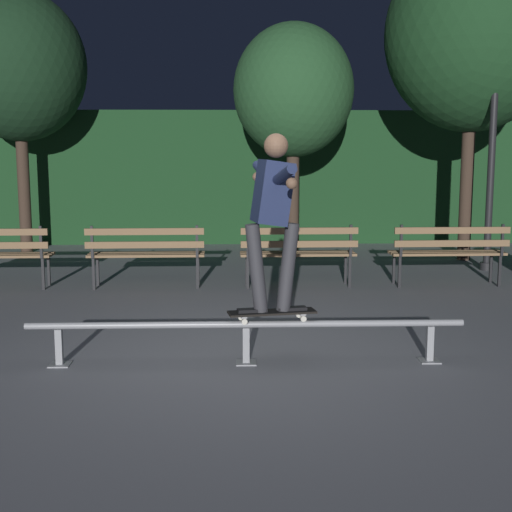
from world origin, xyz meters
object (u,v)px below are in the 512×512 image
at_px(park_bench_left_center, 146,250).
at_px(lamp_post_right, 494,111).
at_px(tree_far_left, 18,67).
at_px(tree_behind_benches, 293,91).
at_px(tree_far_right, 473,35).
at_px(park_bench_right_center, 298,249).
at_px(skateboard, 272,313).
at_px(skateboarder, 273,207).
at_px(park_bench_rightmost, 449,248).
at_px(grind_rail, 246,331).

bearing_deg(park_bench_left_center, lamp_post_right, 14.11).
distance_m(tree_far_left, lamp_post_right, 8.21).
relative_size(tree_behind_benches, tree_far_right, 0.75).
bearing_deg(park_bench_right_center, skateboard, -99.10).
relative_size(skateboarder, tree_far_right, 0.29).
xyz_separation_m(skateboarder, tree_far_left, (-4.18, 7.04, 1.96)).
bearing_deg(park_bench_rightmost, skateboarder, -127.12).
relative_size(park_bench_left_center, park_bench_right_center, 1.00).
bearing_deg(skateboarder, park_bench_right_center, 80.95).
bearing_deg(park_bench_left_center, tree_far_left, 126.76).
xyz_separation_m(park_bench_left_center, tree_far_right, (5.19, 2.36, 3.24)).
bearing_deg(park_bench_left_center, tree_behind_benches, 51.41).
bearing_deg(tree_far_right, park_bench_left_center, -155.53).
height_order(park_bench_right_center, tree_far_left, tree_far_left).
height_order(park_bench_rightmost, tree_far_left, tree_far_left).
height_order(skateboard, park_bench_left_center, park_bench_left_center).
bearing_deg(tree_behind_benches, park_bench_left_center, -128.59).
relative_size(grind_rail, tree_behind_benches, 0.96).
bearing_deg(tree_far_right, park_bench_rightmost, -112.94).
height_order(park_bench_left_center, lamp_post_right, lamp_post_right).
height_order(skateboard, tree_far_right, tree_far_right).
bearing_deg(grind_rail, park_bench_right_center, 77.26).
xyz_separation_m(skateboarder, park_bench_right_center, (0.56, 3.51, -0.86)).
bearing_deg(park_bench_rightmost, grind_rail, -129.47).
bearing_deg(skateboarder, tree_behind_benches, 83.55).
relative_size(park_bench_right_center, park_bench_rightmost, 1.00).
height_order(skateboarder, park_bench_rightmost, skateboarder).
bearing_deg(park_bench_right_center, tree_behind_benches, 86.81).
bearing_deg(lamp_post_right, park_bench_left_center, -165.89).
distance_m(park_bench_rightmost, tree_far_right, 4.13).
bearing_deg(park_bench_rightmost, skateboard, -127.15).
xyz_separation_m(skateboard, park_bench_left_center, (-1.53, 3.51, 0.08)).
relative_size(skateboard, skateboarder, 0.51).
bearing_deg(grind_rail, park_bench_rightmost, 50.53).
height_order(skateboarder, tree_far_left, tree_far_left).
bearing_deg(skateboard, tree_far_left, 120.66).
distance_m(tree_far_left, tree_far_right, 7.93).
bearing_deg(skateboard, grind_rail, 180.00).
bearing_deg(park_bench_rightmost, tree_far_left, 152.64).
distance_m(skateboarder, tree_far_left, 8.42).
bearing_deg(park_bench_rightmost, tree_behind_benches, 124.48).
bearing_deg(park_bench_left_center, skateboarder, -66.33).
xyz_separation_m(grind_rail, park_bench_left_center, (-1.30, 3.51, 0.24)).
height_order(grind_rail, tree_far_right, tree_far_right).
xyz_separation_m(park_bench_right_center, tree_far_left, (-4.74, 3.54, 2.82)).
bearing_deg(tree_far_right, grind_rail, -123.52).
relative_size(grind_rail, park_bench_rightmost, 2.42).
height_order(park_bench_left_center, tree_far_right, tree_far_right).
distance_m(tree_behind_benches, lamp_post_right, 3.35).
bearing_deg(skateboarder, grind_rail, -179.88).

